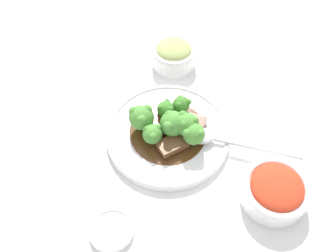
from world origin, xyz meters
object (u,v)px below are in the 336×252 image
at_px(beef_strip_0, 159,126).
at_px(broccoli_floret_5, 166,109).
at_px(broccoli_floret_4, 141,117).
at_px(broccoli_floret_1, 152,134).
at_px(beef_strip_1, 194,123).
at_px(main_plate, 168,133).
at_px(serving_spoon, 210,138).
at_px(beef_strip_3, 155,114).
at_px(side_bowl_kimchi, 275,190).
at_px(side_bowl_appetizer, 174,54).
at_px(beef_strip_2, 172,144).
at_px(sauce_dish, 111,230).
at_px(broccoli_floret_3, 172,124).
at_px(broccoli_floret_6, 186,124).
at_px(broccoli_floret_2, 193,134).
at_px(broccoli_floret_0, 182,105).

bearing_deg(beef_strip_0, broccoli_floret_5, -174.21).
distance_m(beef_strip_0, broccoli_floret_4, 0.04).
bearing_deg(broccoli_floret_1, beef_strip_1, 146.24).
distance_m(main_plate, broccoli_floret_1, 0.05).
bearing_deg(broccoli_floret_1, serving_spoon, 122.50).
xyz_separation_m(beef_strip_1, broccoli_floret_5, (0.01, -0.06, 0.02)).
distance_m(beef_strip_3, side_bowl_kimchi, 0.28).
bearing_deg(side_bowl_appetizer, beef_strip_0, 22.16).
height_order(beef_strip_2, broccoli_floret_4, broccoli_floret_4).
xyz_separation_m(beef_strip_1, sauce_dish, (0.26, -0.02, -0.02)).
xyz_separation_m(broccoli_floret_3, broccoli_floret_6, (-0.01, 0.02, 0.00)).
distance_m(beef_strip_1, broccoli_floret_5, 0.06).
xyz_separation_m(broccoli_floret_2, side_bowl_kimchi, (0.02, 0.18, -0.02)).
relative_size(serving_spoon, sauce_dish, 3.02).
relative_size(beef_strip_1, side_bowl_kimchi, 0.42).
height_order(beef_strip_3, broccoli_floret_6, broccoli_floret_6).
bearing_deg(broccoli_floret_0, beef_strip_3, -54.93).
xyz_separation_m(broccoli_floret_1, side_bowl_appetizer, (-0.23, -0.09, -0.01)).
bearing_deg(sauce_dish, broccoli_floret_5, -170.36).
distance_m(serving_spoon, side_bowl_kimchi, 0.16).
bearing_deg(side_bowl_appetizer, broccoli_floret_4, 13.09).
bearing_deg(main_plate, side_bowl_kimchi, 85.43).
bearing_deg(broccoli_floret_5, beef_strip_1, 100.93).
xyz_separation_m(broccoli_floret_2, broccoli_floret_3, (0.00, -0.05, 0.00)).
bearing_deg(broccoli_floret_3, beef_strip_2, 32.42).
xyz_separation_m(main_plate, broccoli_floret_2, (0.00, 0.06, 0.04)).
bearing_deg(broccoli_floret_5, sauce_dish, 9.64).
xyz_separation_m(beef_strip_1, beef_strip_2, (0.07, -0.01, 0.00)).
bearing_deg(beef_strip_0, serving_spoon, 105.90).
xyz_separation_m(beef_strip_2, serving_spoon, (-0.05, 0.06, -0.00)).
distance_m(beef_strip_1, broccoli_floret_6, 0.04).
relative_size(main_plate, broccoli_floret_0, 5.45).
bearing_deg(side_bowl_appetizer, broccoli_floret_3, 29.48).
relative_size(broccoli_floret_4, sauce_dish, 0.74).
distance_m(beef_strip_2, side_bowl_appetizer, 0.25).
bearing_deg(broccoli_floret_1, broccoli_floret_2, 116.25).
bearing_deg(sauce_dish, side_bowl_kimchi, 133.75).
bearing_deg(beef_strip_2, broccoli_floret_4, -96.81).
height_order(beef_strip_0, serving_spoon, same).
bearing_deg(broccoli_floret_5, broccoli_floret_4, -29.43).
bearing_deg(broccoli_floret_2, broccoli_floret_5, -111.16).
bearing_deg(side_bowl_appetizer, broccoli_floret_6, 36.62).
relative_size(broccoli_floret_3, sauce_dish, 0.73).
bearing_deg(side_bowl_appetizer, broccoli_floret_1, 20.59).
relative_size(beef_strip_2, broccoli_floret_6, 1.17).
distance_m(broccoli_floret_2, broccoli_floret_6, 0.03).
distance_m(broccoli_floret_1, side_bowl_kimchi, 0.25).
xyz_separation_m(beef_strip_3, broccoli_floret_5, (-0.01, 0.02, 0.02)).
height_order(broccoli_floret_1, side_bowl_kimchi, broccoli_floret_1).
relative_size(broccoli_floret_4, broccoli_floret_5, 1.35).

